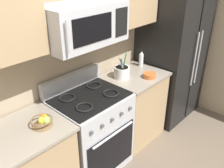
{
  "coord_description": "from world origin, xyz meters",
  "views": [
    {
      "loc": [
        -1.43,
        -0.98,
        2.19
      ],
      "look_at": [
        0.21,
        0.54,
        1.03
      ],
      "focal_mm": 39.42,
      "sensor_mm": 36.0,
      "label": 1
    }
  ],
  "objects_px": {
    "refrigerator": "(171,56)",
    "prep_bowl": "(149,75)",
    "microwave": "(84,24)",
    "utensil_crock": "(122,72)",
    "range_oven": "(91,131)",
    "fruit_basket": "(42,121)",
    "bottle_vinegar": "(141,59)"
  },
  "relations": [
    {
      "from": "microwave",
      "to": "utensil_crock",
      "type": "bearing_deg",
      "value": 3.75
    },
    {
      "from": "range_oven",
      "to": "refrigerator",
      "type": "relative_size",
      "value": 0.58
    },
    {
      "from": "utensil_crock",
      "to": "bottle_vinegar",
      "type": "height_order",
      "value": "utensil_crock"
    },
    {
      "from": "range_oven",
      "to": "fruit_basket",
      "type": "xyz_separation_m",
      "value": [
        -0.59,
        -0.06,
        0.48
      ]
    },
    {
      "from": "microwave",
      "to": "fruit_basket",
      "type": "distance_m",
      "value": 0.92
    },
    {
      "from": "range_oven",
      "to": "bottle_vinegar",
      "type": "distance_m",
      "value": 1.16
    },
    {
      "from": "utensil_crock",
      "to": "fruit_basket",
      "type": "distance_m",
      "value": 1.18
    },
    {
      "from": "refrigerator",
      "to": "prep_bowl",
      "type": "distance_m",
      "value": 0.79
    },
    {
      "from": "range_oven",
      "to": "prep_bowl",
      "type": "relative_size",
      "value": 7.23
    },
    {
      "from": "bottle_vinegar",
      "to": "prep_bowl",
      "type": "distance_m",
      "value": 0.37
    },
    {
      "from": "bottle_vinegar",
      "to": "refrigerator",
      "type": "bearing_deg",
      "value": -12.9
    },
    {
      "from": "prep_bowl",
      "to": "range_oven",
      "type": "bearing_deg",
      "value": 167.39
    },
    {
      "from": "refrigerator",
      "to": "microwave",
      "type": "height_order",
      "value": "refrigerator"
    },
    {
      "from": "utensil_crock",
      "to": "fruit_basket",
      "type": "bearing_deg",
      "value": -173.88
    },
    {
      "from": "microwave",
      "to": "prep_bowl",
      "type": "distance_m",
      "value": 1.1
    },
    {
      "from": "prep_bowl",
      "to": "utensil_crock",
      "type": "bearing_deg",
      "value": 131.83
    },
    {
      "from": "fruit_basket",
      "to": "prep_bowl",
      "type": "distance_m",
      "value": 1.39
    },
    {
      "from": "range_oven",
      "to": "fruit_basket",
      "type": "distance_m",
      "value": 0.76
    },
    {
      "from": "range_oven",
      "to": "prep_bowl",
      "type": "height_order",
      "value": "range_oven"
    },
    {
      "from": "fruit_basket",
      "to": "range_oven",
      "type": "bearing_deg",
      "value": 5.88
    },
    {
      "from": "utensil_crock",
      "to": "prep_bowl",
      "type": "distance_m",
      "value": 0.33
    },
    {
      "from": "range_oven",
      "to": "prep_bowl",
      "type": "xyz_separation_m",
      "value": [
        0.8,
        -0.18,
        0.47
      ]
    },
    {
      "from": "refrigerator",
      "to": "microwave",
      "type": "relative_size",
      "value": 2.37
    },
    {
      "from": "utensil_crock",
      "to": "refrigerator",
      "type": "bearing_deg",
      "value": -4.75
    },
    {
      "from": "bottle_vinegar",
      "to": "prep_bowl",
      "type": "bearing_deg",
      "value": -126.93
    },
    {
      "from": "range_oven",
      "to": "refrigerator",
      "type": "distance_m",
      "value": 1.64
    },
    {
      "from": "microwave",
      "to": "bottle_vinegar",
      "type": "distance_m",
      "value": 1.21
    },
    {
      "from": "utensil_crock",
      "to": "microwave",
      "type": "bearing_deg",
      "value": -176.25
    },
    {
      "from": "refrigerator",
      "to": "fruit_basket",
      "type": "bearing_deg",
      "value": -178.85
    },
    {
      "from": "fruit_basket",
      "to": "bottle_vinegar",
      "type": "distance_m",
      "value": 1.62
    },
    {
      "from": "range_oven",
      "to": "utensil_crock",
      "type": "bearing_deg",
      "value": 6.37
    },
    {
      "from": "refrigerator",
      "to": "utensil_crock",
      "type": "relative_size",
      "value": 6.29
    }
  ]
}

